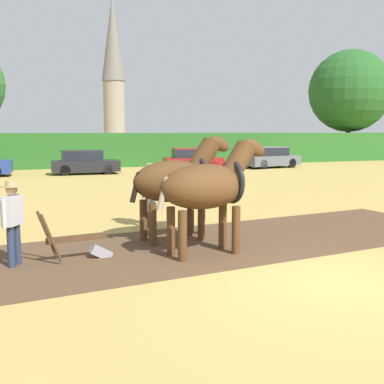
# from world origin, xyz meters

# --- Properties ---
(ground_plane) EXTENTS (240.00, 240.00, 0.00)m
(ground_plane) POSITION_xyz_m (0.00, 0.00, 0.00)
(ground_plane) COLOR tan
(plowed_furrow_strip) EXTENTS (22.12, 6.53, 0.01)m
(plowed_furrow_strip) POSITION_xyz_m (-4.68, 2.99, 0.00)
(plowed_furrow_strip) COLOR brown
(plowed_furrow_strip) RESTS_ON ground
(hedgerow) EXTENTS (65.34, 1.32, 2.48)m
(hedgerow) POSITION_xyz_m (0.00, 28.41, 1.24)
(hedgerow) COLOR #286023
(hedgerow) RESTS_ON ground
(tree_center_right) EXTENTS (7.39, 7.39, 9.92)m
(tree_center_right) POSITION_xyz_m (24.17, 29.86, 6.22)
(tree_center_right) COLOR #4C3823
(tree_center_right) RESTS_ON ground
(church_spire) EXTENTS (3.28, 3.28, 21.27)m
(church_spire) POSITION_xyz_m (9.09, 61.23, 11.13)
(church_spire) COLOR gray
(church_spire) RESTS_ON ground
(draft_horse_lead_left) EXTENTS (2.64, 1.20, 2.49)m
(draft_horse_lead_left) POSITION_xyz_m (-1.23, 2.61, 1.44)
(draft_horse_lead_left) COLOR #513319
(draft_horse_lead_left) RESTS_ON ground
(draft_horse_lead_right) EXTENTS (2.68, 1.25, 2.54)m
(draft_horse_lead_right) POSITION_xyz_m (-1.40, 4.14, 1.43)
(draft_horse_lead_right) COLOR #513319
(draft_horse_lead_right) RESTS_ON ground
(plow) EXTENTS (1.50, 0.50, 1.13)m
(plow) POSITION_xyz_m (-3.77, 3.10, 0.31)
(plow) COLOR #4C331E
(plow) RESTS_ON ground
(farmer_at_plow) EXTENTS (0.42, 0.56, 1.65)m
(farmer_at_plow) POSITION_xyz_m (-5.07, 3.09, 0.95)
(farmer_at_plow) COLOR #28334C
(farmer_at_plow) RESTS_ON ground
(farmer_beside_team) EXTENTS (0.55, 0.46, 1.73)m
(farmer_beside_team) POSITION_xyz_m (-1.58, 5.81, 1.02)
(farmer_beside_team) COLOR #4C4C4C
(farmer_beside_team) RESTS_ON ground
(parked_car_center) EXTENTS (4.12, 1.96, 1.44)m
(parked_car_center) POSITION_xyz_m (-0.80, 23.06, 0.70)
(parked_car_center) COLOR black
(parked_car_center) RESTS_ON ground
(parked_car_center_right) EXTENTS (4.09, 2.36, 1.47)m
(parked_car_center_right) POSITION_xyz_m (6.44, 23.56, 0.70)
(parked_car_center_right) COLOR maroon
(parked_car_center_right) RESTS_ON ground
(parked_car_right) EXTENTS (4.50, 2.46, 1.51)m
(parked_car_right) POSITION_xyz_m (12.34, 23.49, 0.73)
(parked_car_right) COLOR #565B66
(parked_car_right) RESTS_ON ground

